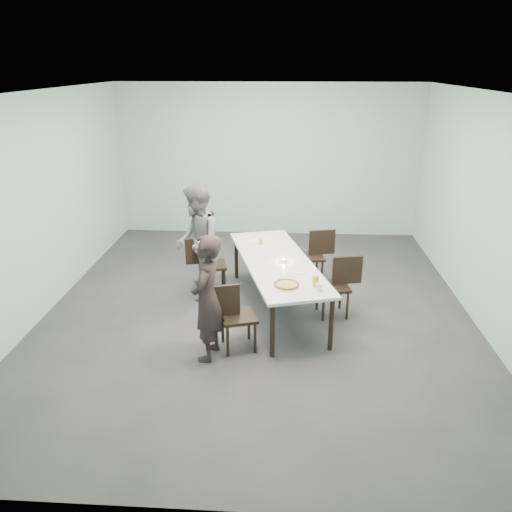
# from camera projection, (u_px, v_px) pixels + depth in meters

# --- Properties ---
(ground) EXTENTS (7.00, 7.00, 0.00)m
(ground) POSITION_uv_depth(u_px,v_px,m) (258.00, 309.00, 7.23)
(ground) COLOR #333335
(ground) RESTS_ON ground
(room_shell) EXTENTS (6.02, 7.02, 3.01)m
(room_shell) POSITION_uv_depth(u_px,v_px,m) (258.00, 170.00, 6.49)
(room_shell) COLOR #A6D0D1
(room_shell) RESTS_ON ground
(table) EXTENTS (1.58, 2.75, 0.75)m
(table) POSITION_uv_depth(u_px,v_px,m) (277.00, 264.00, 7.00)
(table) COLOR white
(table) RESTS_ON ground
(chair_near_left) EXTENTS (0.65, 0.53, 0.87)m
(chair_near_left) POSITION_uv_depth(u_px,v_px,m) (232.00, 312.00, 6.06)
(chair_near_left) COLOR black
(chair_near_left) RESTS_ON ground
(chair_far_left) EXTENTS (0.65, 0.50, 0.87)m
(chair_far_left) POSITION_uv_depth(u_px,v_px,m) (207.00, 261.00, 7.63)
(chair_far_left) COLOR black
(chair_far_left) RESTS_ON ground
(chair_near_right) EXTENTS (0.64, 0.49, 0.87)m
(chair_near_right) POSITION_uv_depth(u_px,v_px,m) (339.00, 282.00, 6.91)
(chair_near_right) COLOR black
(chair_near_right) RESTS_ON ground
(chair_far_right) EXTENTS (0.64, 0.49, 0.87)m
(chair_far_right) POSITION_uv_depth(u_px,v_px,m) (315.00, 252.00, 7.98)
(chair_far_right) COLOR black
(chair_far_right) RESTS_ON ground
(diner_near) EXTENTS (0.45, 0.61, 1.55)m
(diner_near) POSITION_uv_depth(u_px,v_px,m) (207.00, 298.00, 5.80)
(diner_near) COLOR black
(diner_near) RESTS_ON ground
(diner_far) EXTENTS (0.77, 0.93, 1.73)m
(diner_far) POSITION_uv_depth(u_px,v_px,m) (197.00, 242.00, 7.35)
(diner_far) COLOR slate
(diner_far) RESTS_ON ground
(pizza) EXTENTS (0.34, 0.34, 0.04)m
(pizza) POSITION_uv_depth(u_px,v_px,m) (286.00, 285.00, 6.17)
(pizza) COLOR white
(pizza) RESTS_ON table
(side_plate) EXTENTS (0.18, 0.18, 0.01)m
(side_plate) POSITION_uv_depth(u_px,v_px,m) (300.00, 272.00, 6.59)
(side_plate) COLOR white
(side_plate) RESTS_ON table
(beer_glass) EXTENTS (0.08, 0.08, 0.15)m
(beer_glass) POSITION_uv_depth(u_px,v_px,m) (316.00, 281.00, 6.14)
(beer_glass) COLOR gold
(beer_glass) RESTS_ON table
(water_tumbler) EXTENTS (0.08, 0.08, 0.09)m
(water_tumbler) POSITION_uv_depth(u_px,v_px,m) (319.00, 287.00, 6.04)
(water_tumbler) COLOR silver
(water_tumbler) RESTS_ON table
(tealight) EXTENTS (0.06, 0.06, 0.05)m
(tealight) POSITION_uv_depth(u_px,v_px,m) (284.00, 261.00, 6.92)
(tealight) COLOR silver
(tealight) RESTS_ON table
(amber_tumbler) EXTENTS (0.07, 0.07, 0.08)m
(amber_tumbler) POSITION_uv_depth(u_px,v_px,m) (261.00, 241.00, 7.60)
(amber_tumbler) COLOR gold
(amber_tumbler) RESTS_ON table
(menu) EXTENTS (0.35, 0.29, 0.01)m
(menu) POSITION_uv_depth(u_px,v_px,m) (257.00, 241.00, 7.73)
(menu) COLOR silver
(menu) RESTS_ON table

